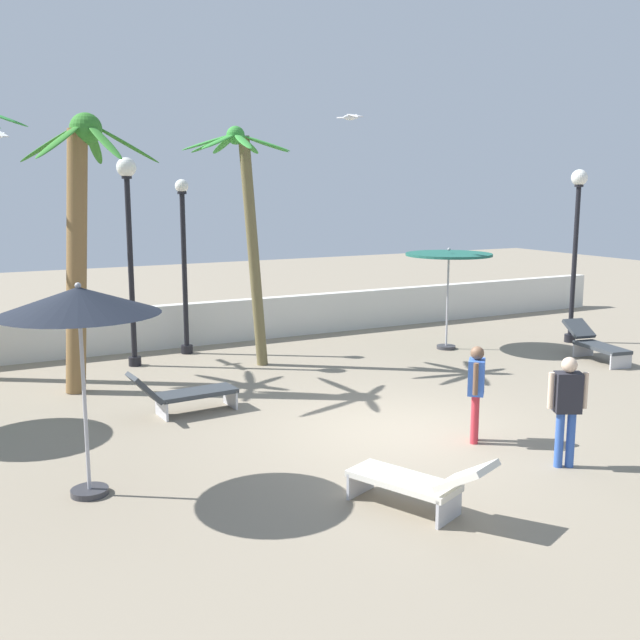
# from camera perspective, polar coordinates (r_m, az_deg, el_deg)

# --- Properties ---
(ground_plane) EXTENTS (56.00, 56.00, 0.00)m
(ground_plane) POSITION_cam_1_polar(r_m,az_deg,el_deg) (12.35, 6.16, -8.46)
(ground_plane) COLOR gray
(boundary_wall) EXTENTS (25.20, 0.30, 1.07)m
(boundary_wall) POSITION_cam_1_polar(r_m,az_deg,el_deg) (19.23, -7.28, -0.11)
(boundary_wall) COLOR silver
(boundary_wall) RESTS_ON ground_plane
(patio_umbrella_0) EXTENTS (2.01, 2.01, 2.77)m
(patio_umbrella_0) POSITION_cam_1_polar(r_m,az_deg,el_deg) (9.65, -18.03, 1.21)
(patio_umbrella_0) COLOR #333338
(patio_umbrella_0) RESTS_ON ground_plane
(patio_umbrella_1) EXTENTS (2.09, 2.09, 2.50)m
(patio_umbrella_1) POSITION_cam_1_polar(r_m,az_deg,el_deg) (18.30, 9.85, 4.48)
(patio_umbrella_1) COLOR #333338
(patio_umbrella_1) RESTS_ON ground_plane
(palm_tree_0) EXTENTS (2.35, 2.35, 5.21)m
(palm_tree_0) POSITION_cam_1_polar(r_m,az_deg,el_deg) (16.21, -5.64, 8.20)
(palm_tree_0) COLOR brown
(palm_tree_0) RESTS_ON ground_plane
(palm_tree_1) EXTENTS (2.59, 2.78, 5.31)m
(palm_tree_1) POSITION_cam_1_polar(r_m,az_deg,el_deg) (14.81, -17.99, 6.98)
(palm_tree_1) COLOR brown
(palm_tree_1) RESTS_ON ground_plane
(lamp_post_0) EXTENTS (0.42, 0.42, 4.57)m
(lamp_post_0) POSITION_cam_1_polar(r_m,az_deg,el_deg) (16.72, -14.46, 6.77)
(lamp_post_0) COLOR black
(lamp_post_0) RESTS_ON ground_plane
(lamp_post_1) EXTENTS (0.40, 0.40, 4.38)m
(lamp_post_1) POSITION_cam_1_polar(r_m,az_deg,el_deg) (19.87, 19.08, 6.44)
(lamp_post_1) COLOR black
(lamp_post_1) RESTS_ON ground_plane
(lamp_post_2) EXTENTS (0.31, 0.31, 4.12)m
(lamp_post_2) POSITION_cam_1_polar(r_m,az_deg,el_deg) (17.79, -10.40, 4.69)
(lamp_post_2) COLOR black
(lamp_post_2) RESTS_ON ground_plane
(lounge_chair_0) EXTENTS (0.87, 1.93, 0.83)m
(lounge_chair_0) POSITION_cam_1_polar(r_m,az_deg,el_deg) (18.21, 20.39, -1.67)
(lounge_chair_0) COLOR #B7B7BC
(lounge_chair_0) RESTS_ON ground_plane
(lounge_chair_1) EXTENTS (1.23, 1.93, 0.83)m
(lounge_chair_1) POSITION_cam_1_polar(r_m,az_deg,el_deg) (9.31, 7.64, -12.18)
(lounge_chair_1) COLOR #B7B7BC
(lounge_chair_1) RESTS_ON ground_plane
(lounge_chair_2) EXTENTS (1.92, 0.68, 0.84)m
(lounge_chair_2) POSITION_cam_1_polar(r_m,az_deg,el_deg) (13.25, -10.48, -5.54)
(lounge_chair_2) COLOR #B7B7BC
(lounge_chair_2) RESTS_ON ground_plane
(guest_0) EXTENTS (0.42, 0.43, 1.53)m
(guest_0) POSITION_cam_1_polar(r_m,az_deg,el_deg) (11.75, 11.91, -4.92)
(guest_0) COLOR #D8333F
(guest_0) RESTS_ON ground_plane
(guest_1) EXTENTS (0.51, 0.38, 1.60)m
(guest_1) POSITION_cam_1_polar(r_m,az_deg,el_deg) (11.03, 18.46, -5.95)
(guest_1) COLOR #3359B2
(guest_1) RESTS_ON ground_plane
(seagull_0) EXTENTS (0.38, 1.05, 0.14)m
(seagull_0) POSITION_cam_1_polar(r_m,az_deg,el_deg) (17.56, 2.36, 15.31)
(seagull_0) COLOR white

